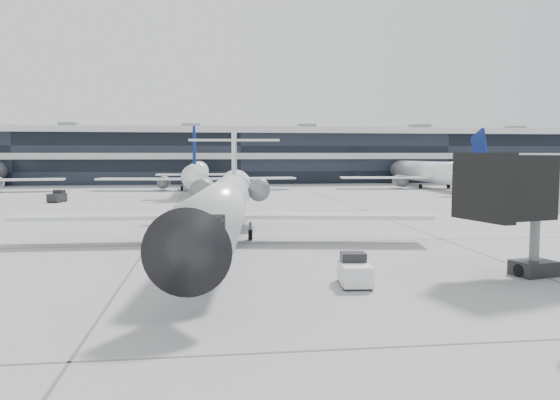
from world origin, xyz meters
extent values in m
plane|color=gray|center=(0.00, 0.00, 0.00)|extent=(220.00, 220.00, 0.00)
cube|color=black|center=(0.00, 82.00, 5.00)|extent=(170.00, 22.00, 10.00)
cylinder|color=silver|center=(-5.17, -0.65, 2.62)|extent=(5.65, 27.50, 3.07)
cone|color=black|center=(-6.61, -15.84, 2.62)|extent=(3.36, 3.47, 3.07)
cone|color=silver|center=(-3.70, 14.77, 2.96)|extent=(3.25, 3.90, 2.92)
cube|color=silver|center=(-12.43, 1.18, 1.82)|extent=(12.60, 3.27, 0.25)
cube|color=silver|center=(2.31, -0.22, 1.82)|extent=(12.84, 4.97, 0.25)
cylinder|color=slate|center=(-6.55, 8.86, 3.07)|extent=(2.07, 4.02, 1.71)
cylinder|color=slate|center=(-2.02, 8.43, 3.07)|extent=(2.07, 4.02, 1.71)
cube|color=silver|center=(-3.77, 14.09, 5.35)|extent=(0.60, 2.98, 5.12)
cube|color=silver|center=(-3.72, 14.54, 7.17)|extent=(8.34, 2.59, 0.18)
cylinder|color=black|center=(-6.19, -11.42, 0.32)|extent=(0.26, 0.65, 0.64)
cylinder|color=black|center=(-6.65, 1.78, 0.36)|extent=(0.34, 0.75, 0.73)
cylinder|color=black|center=(-3.25, 1.45, 0.36)|extent=(0.34, 0.75, 0.73)
cube|color=black|center=(7.93, -11.71, 4.41)|extent=(3.45, 3.91, 2.94)
cylinder|color=slate|center=(9.66, -11.29, 1.47)|extent=(0.46, 0.46, 2.94)
cube|color=black|center=(9.66, -11.29, 0.37)|extent=(2.18, 1.88, 0.73)
cube|color=white|center=(0.47, -12.17, 0.56)|extent=(1.51, 2.33, 0.91)
cube|color=black|center=(0.51, -11.66, 1.16)|extent=(1.19, 1.01, 0.51)
cylinder|color=black|center=(-0.01, -11.31, 0.22)|extent=(0.22, 0.46, 0.45)
cylinder|color=black|center=(1.10, -11.41, 0.22)|extent=(0.22, 0.46, 0.45)
cylinder|color=black|center=(-0.16, -12.92, 0.22)|extent=(0.22, 0.46, 0.45)
cylinder|color=black|center=(0.95, -13.02, 0.22)|extent=(0.22, 0.46, 0.45)
cone|color=#F13C0C|center=(-3.51, 9.25, 0.30)|extent=(0.39, 0.39, 0.61)
cube|color=#F13C0C|center=(-3.51, 9.25, 0.02)|extent=(0.53, 0.53, 0.03)
cube|color=black|center=(-24.66, 33.86, 0.59)|extent=(2.00, 2.64, 0.96)
cube|color=black|center=(-24.51, 34.37, 1.22)|extent=(1.40, 1.25, 0.53)
cylinder|color=black|center=(-24.97, 34.84, 0.23)|extent=(0.32, 0.50, 0.47)
cylinder|color=black|center=(-23.85, 34.51, 0.23)|extent=(0.32, 0.50, 0.47)
cylinder|color=black|center=(-25.46, 33.21, 0.23)|extent=(0.32, 0.50, 0.47)
cylinder|color=black|center=(-24.34, 32.88, 0.23)|extent=(0.32, 0.50, 0.47)
camera|label=1|loc=(-5.95, -35.73, 5.93)|focal=35.00mm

